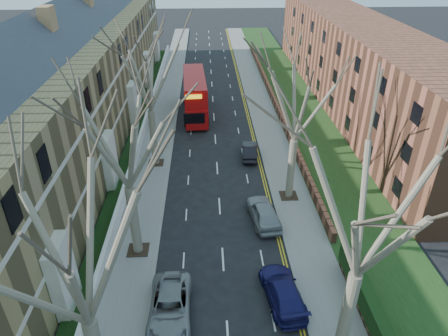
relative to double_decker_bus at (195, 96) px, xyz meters
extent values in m
cube|color=slate|center=(-3.83, -0.96, -2.18)|extent=(3.00, 102.00, 0.12)
cube|color=slate|center=(8.17, -0.96, -2.18)|extent=(3.00, 102.00, 0.12)
cube|color=#947D4B|center=(-11.63, -8.96, 2.76)|extent=(9.00, 78.00, 10.00)
cube|color=#30343B|center=(-11.63, -8.96, 8.76)|extent=(4.67, 78.00, 4.67)
cube|color=silver|center=(-7.18, -8.96, 1.26)|extent=(0.12, 78.00, 0.35)
cube|color=silver|center=(-7.18, -8.96, 4.76)|extent=(0.12, 78.00, 0.35)
cube|color=brown|center=(19.67, 3.04, 2.76)|extent=(8.00, 54.00, 10.00)
cube|color=brown|center=(9.87, 3.04, -1.67)|extent=(0.35, 54.00, 0.90)
cube|color=white|center=(-5.48, -8.96, -1.62)|extent=(0.30, 78.00, 1.00)
cube|color=#193312|center=(12.67, -0.96, -2.09)|extent=(6.00, 102.00, 0.06)
cylinder|color=#665C49|center=(-3.53, -23.96, 0.42)|extent=(0.64, 0.64, 5.07)
cube|color=#2D2116|center=(-3.53, -23.96, -2.10)|extent=(1.40, 1.40, 0.05)
cylinder|color=#665C49|center=(-3.53, -11.96, 0.51)|extent=(0.60, 0.60, 5.25)
cube|color=#2D2116|center=(-3.53, -11.96, -2.10)|extent=(1.40, 1.40, 0.05)
cylinder|color=#665C49|center=(7.87, -31.96, 0.51)|extent=(0.64, 0.64, 5.25)
cylinder|color=#665C49|center=(7.87, -17.96, 0.42)|extent=(0.60, 0.60, 5.07)
cube|color=#2D2116|center=(7.87, -17.96, -2.10)|extent=(1.40, 1.40, 0.05)
cube|color=#A80C0C|center=(0.00, 0.00, -0.80)|extent=(3.03, 10.99, 2.18)
cube|color=#A80C0C|center=(0.00, 0.00, 1.28)|extent=(3.00, 10.45, 1.98)
cube|color=black|center=(0.00, 0.00, -0.36)|extent=(3.01, 10.12, 0.89)
cube|color=black|center=(0.00, 0.00, 1.37)|extent=(2.99, 9.90, 0.89)
imported|color=gray|center=(-0.97, -29.36, -1.54)|extent=(2.35, 5.07, 1.41)
imported|color=#191753|center=(5.49, -28.53, -1.54)|extent=(2.55, 5.02, 1.39)
imported|color=gray|center=(5.38, -21.02, -1.45)|extent=(2.47, 4.84, 1.58)
imported|color=black|center=(5.36, -10.97, -1.58)|extent=(1.71, 4.07, 1.31)
camera|label=1|loc=(1.32, -44.73, 16.36)|focal=32.00mm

